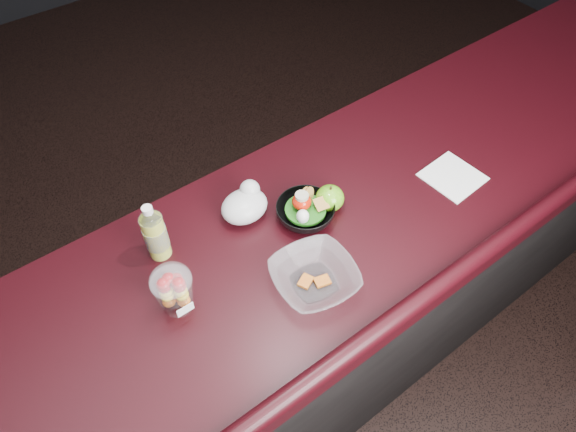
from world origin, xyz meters
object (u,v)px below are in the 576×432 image
at_px(lemonade_bottle, 155,235).
at_px(fruit_cup, 174,290).
at_px(snack_bowl, 305,211).
at_px(green_apple, 330,198).
at_px(takeout_bowl, 314,277).

xyz_separation_m(lemonade_bottle, fruit_cup, (-0.04, -0.17, -0.00)).
bearing_deg(fruit_cup, snack_bowl, 4.73).
bearing_deg(green_apple, fruit_cup, -176.95).
distance_m(snack_bowl, takeout_bowl, 0.22).
xyz_separation_m(fruit_cup, takeout_bowl, (0.32, -0.15, -0.05)).
bearing_deg(takeout_bowl, green_apple, 41.93).
bearing_deg(lemonade_bottle, green_apple, -17.09).
height_order(lemonade_bottle, green_apple, lemonade_bottle).
bearing_deg(takeout_bowl, snack_bowl, 58.55).
distance_m(fruit_cup, green_apple, 0.52).
height_order(snack_bowl, takeout_bowl, snack_bowl).
bearing_deg(lemonade_bottle, takeout_bowl, -49.57).
bearing_deg(lemonade_bottle, fruit_cup, -103.40).
bearing_deg(snack_bowl, lemonade_bottle, 160.56).
bearing_deg(fruit_cup, green_apple, 3.05).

